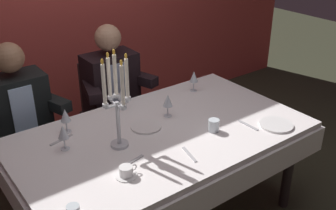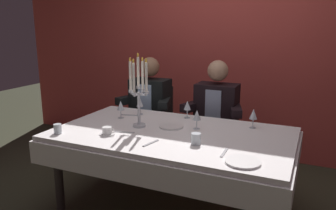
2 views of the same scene
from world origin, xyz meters
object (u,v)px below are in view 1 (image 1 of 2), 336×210
candelabra (117,102)px  seated_diner_0 (18,110)px  wine_glass_4 (65,116)px  coffee_cup_0 (126,172)px  water_tumbler_1 (214,125)px  dining_table (162,147)px  wine_glass_1 (194,77)px  seated_diner_1 (111,84)px  wine_glass_3 (168,101)px  wine_glass_2 (122,94)px  dinner_plate_1 (146,126)px  wine_glass_0 (63,132)px  dinner_plate_0 (276,125)px

candelabra → seated_diner_0: bearing=111.1°
wine_glass_4 → coffee_cup_0: 0.65m
coffee_cup_0 → water_tumbler_1: bearing=6.3°
dining_table → water_tumbler_1: (0.27, -0.20, 0.16)m
wine_glass_1 → seated_diner_1: bearing=131.8°
wine_glass_3 → water_tumbler_1: bearing=-71.4°
dining_table → wine_glass_4: (-0.50, 0.37, 0.23)m
wine_glass_2 → wine_glass_4: bearing=-171.9°
wine_glass_2 → coffee_cup_0: size_ratio=1.24×
dining_table → candelabra: candelabra is taller
wine_glass_2 → coffee_cup_0: 0.82m
dinner_plate_1 → coffee_cup_0: bearing=-135.4°
candelabra → wine_glass_3: size_ratio=3.79×
candelabra → wine_glass_0: (-0.28, 0.16, -0.18)m
dinner_plate_1 → wine_glass_0: bearing=172.4°
wine_glass_3 → dining_table: bearing=-136.8°
dining_table → dinner_plate_0: dinner_plate_0 is taller
dinner_plate_1 → dinner_plate_0: bearing=-35.3°
wine_glass_0 → coffee_cup_0: size_ratio=1.24×
seated_diner_0 → wine_glass_4: bearing=-73.8°
dining_table → wine_glass_2: size_ratio=11.83×
wine_glass_2 → seated_diner_0: seated_diner_0 is taller
dinner_plate_0 → wine_glass_0: wine_glass_0 is taller
dining_table → wine_glass_3: (0.16, 0.15, 0.23)m
candelabra → wine_glass_0: candelabra is taller
wine_glass_0 → wine_glass_2: (0.56, 0.26, 0.00)m
seated_diner_1 → dinner_plate_1: bearing=-102.4°
dinner_plate_1 → coffee_cup_0: (-0.39, -0.38, 0.02)m
dinner_plate_0 → coffee_cup_0: size_ratio=1.71×
dinner_plate_1 → seated_diner_0: size_ratio=0.16×
wine_glass_3 → wine_glass_4: same height
candelabra → wine_glass_2: 0.53m
wine_glass_2 → seated_diner_0: (-0.61, 0.45, -0.12)m
water_tumbler_1 → seated_diner_1: size_ratio=0.07×
wine_glass_4 → seated_diner_1: size_ratio=0.13×
wine_glass_0 → wine_glass_1: same height
dinner_plate_0 → wine_glass_2: 1.09m
dining_table → wine_glass_1: size_ratio=11.83×
wine_glass_3 → coffee_cup_0: wine_glass_3 is taller
candelabra → wine_glass_0: size_ratio=3.79×
candelabra → wine_glass_1: 0.98m
water_tumbler_1 → wine_glass_2: bearing=116.1°
dining_table → dinner_plate_0: (0.66, -0.40, 0.13)m
water_tumbler_1 → coffee_cup_0: bearing=-173.7°
dinner_plate_1 → wine_glass_0: 0.56m
dinner_plate_0 → seated_diner_0: size_ratio=0.18×
wine_glass_2 → dinner_plate_1: bearing=-93.1°
wine_glass_1 → seated_diner_0: 1.34m
wine_glass_0 → water_tumbler_1: 0.95m
wine_glass_0 → seated_diner_0: size_ratio=0.13×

